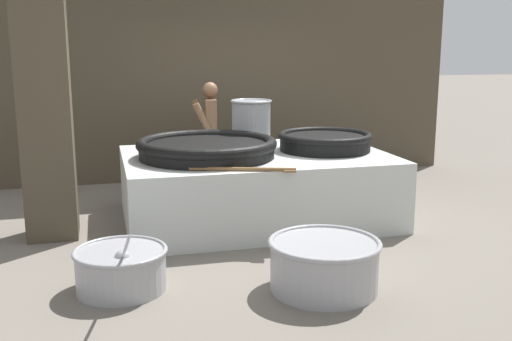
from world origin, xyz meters
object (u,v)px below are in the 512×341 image
(cook, at_px, (210,134))
(stock_pot, at_px, (251,121))
(giant_wok_near, at_px, (207,147))
(prep_bowl_meat, at_px, (324,262))
(giant_wok_far, at_px, (325,141))
(prep_bowl_vegetables, at_px, (121,267))

(cook, bearing_deg, stock_pot, 130.25)
(giant_wok_near, relative_size, prep_bowl_meat, 1.66)
(giant_wok_near, relative_size, cook, 1.02)
(giant_wok_far, xyz_separation_m, prep_bowl_meat, (-0.82, -2.15, -0.66))
(stock_pot, distance_m, cook, 0.79)
(giant_wok_near, xyz_separation_m, cook, (0.29, 1.41, -0.07))
(stock_pot, height_order, prep_bowl_meat, stock_pot)
(cook, distance_m, prep_bowl_vegetables, 3.38)
(cook, height_order, prep_bowl_meat, cook)
(stock_pot, bearing_deg, giant_wok_far, -44.07)
(giant_wok_near, bearing_deg, prep_bowl_vegetables, -121.89)
(giant_wok_near, bearing_deg, prep_bowl_meat, -73.71)
(stock_pot, bearing_deg, giant_wok_near, -131.97)
(giant_wok_far, bearing_deg, prep_bowl_meat, -110.89)
(stock_pot, xyz_separation_m, prep_bowl_meat, (-0.10, -2.85, -0.83))
(giant_wok_far, xyz_separation_m, stock_pot, (-0.72, 0.70, 0.17))
(giant_wok_near, bearing_deg, giant_wok_far, 3.55)
(prep_bowl_vegetables, relative_size, prep_bowl_meat, 1.08)
(giant_wok_far, distance_m, prep_bowl_meat, 2.39)
(giant_wok_far, height_order, cook, cook)
(giant_wok_near, xyz_separation_m, prep_bowl_vegetables, (-1.02, -1.64, -0.69))
(prep_bowl_meat, bearing_deg, giant_wok_far, 69.11)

